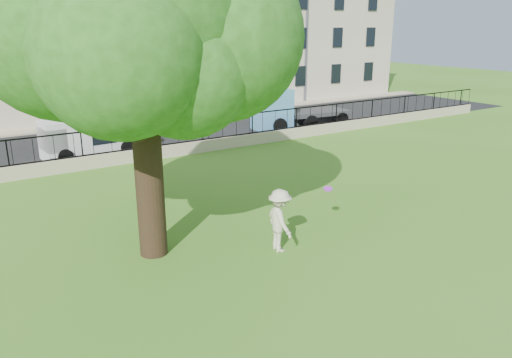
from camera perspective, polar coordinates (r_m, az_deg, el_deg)
ground at (r=14.61m, az=5.24°, el=-8.07°), size 120.00×120.00×0.00m
retaining_wall at (r=24.52m, az=-12.32°, el=2.84°), size 50.00×0.40×0.60m
iron_railing at (r=24.32m, az=-12.45°, el=4.78°), size 50.00×0.05×1.13m
street at (r=28.92m, az=-15.67°, el=4.16°), size 60.00×9.00×0.01m
sidewalk at (r=33.82m, az=-18.42°, el=5.84°), size 60.00×1.40×0.12m
building_row at (r=38.77m, az=-21.73°, el=17.09°), size 56.40×10.40×13.80m
tree at (r=13.28m, az=-13.95°, el=18.05°), size 8.00×6.20×9.86m
man at (r=14.18m, az=2.74°, el=-4.76°), size 0.87×1.29×1.84m
frisbee at (r=15.51m, az=8.23°, el=-1.10°), size 0.27×0.28×0.12m
white_van at (r=26.03m, az=-18.45°, el=4.63°), size 4.62×2.11×1.89m
blue_truck at (r=31.78m, az=5.03°, el=8.17°), size 6.21×2.81×2.52m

